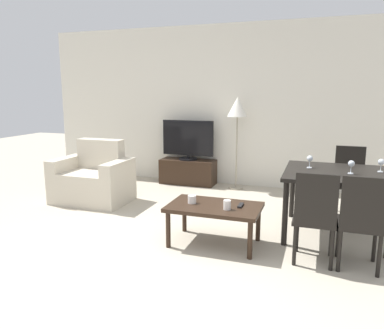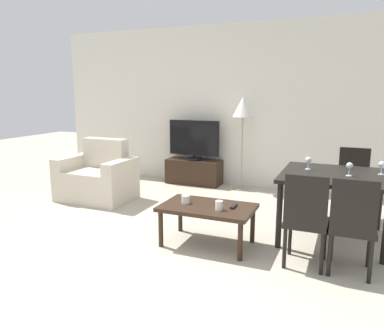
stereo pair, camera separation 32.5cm
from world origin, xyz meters
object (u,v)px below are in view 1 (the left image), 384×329
at_px(dining_chair_near_right, 361,219).
at_px(wine_glass_left, 381,163).
at_px(cup_colored_far, 227,205).
at_px(armchair, 93,180).
at_px(tv, 188,140).
at_px(floor_lamp, 237,111).
at_px(coffee_table, 214,210).
at_px(remote_primary, 241,205).
at_px(dining_table, 336,179).
at_px(dining_chair_near, 315,214).
at_px(wine_glass_center, 310,159).
at_px(cup_white_near, 192,199).
at_px(dining_chair_far, 349,178).
at_px(wine_glass_right, 351,164).
at_px(tv_stand, 188,172).

relative_size(dining_chair_near_right, wine_glass_left, 6.12).
distance_m(cup_colored_far, wine_glass_left, 1.79).
xyz_separation_m(armchair, wine_glass_left, (3.77, -0.11, 0.51)).
distance_m(tv, floor_lamp, 1.02).
xyz_separation_m(coffee_table, remote_primary, (0.27, 0.06, 0.06)).
distance_m(dining_table, dining_chair_near, 0.89).
distance_m(armchair, wine_glass_center, 3.07).
relative_size(wine_glass_left, wine_glass_center, 1.00).
height_order(dining_chair_near_right, cup_white_near, dining_chair_near_right).
relative_size(tv, coffee_table, 0.94).
distance_m(floor_lamp, wine_glass_left, 2.50).
bearing_deg(dining_chair_near, cup_colored_far, 175.84).
bearing_deg(coffee_table, floor_lamp, 97.02).
bearing_deg(coffee_table, wine_glass_left, 26.86).
distance_m(dining_chair_far, wine_glass_right, 0.98).
bearing_deg(wine_glass_right, dining_table, 154.69).
height_order(tv_stand, dining_chair_near, dining_chair_near).
bearing_deg(cup_white_near, coffee_table, 0.45).
height_order(cup_white_near, wine_glass_center, wine_glass_center).
xyz_separation_m(dining_chair_near, cup_white_near, (-1.26, 0.15, -0.02)).
bearing_deg(cup_white_near, floor_lamp, 90.97).
bearing_deg(dining_chair_far, cup_white_near, -136.69).
distance_m(tv, wine_glass_center, 2.60).
xyz_separation_m(armchair, cup_colored_far, (2.27, -1.04, 0.16)).
xyz_separation_m(dining_chair_far, cup_colored_far, (-1.23, -1.64, -0.01)).
distance_m(dining_chair_near, cup_white_near, 1.26).
height_order(dining_table, dining_chair_near, dining_chair_near).
bearing_deg(wine_glass_left, tv_stand, 150.87).
distance_m(dining_table, remote_primary, 1.15).
relative_size(armchair, dining_chair_far, 1.19).
bearing_deg(tv_stand, floor_lamp, -3.74).
distance_m(armchair, tv, 1.80).
bearing_deg(tv, cup_colored_far, -62.14).
bearing_deg(dining_chair_near_right, armchair, 162.58).
bearing_deg(dining_table, armchair, 175.67).
height_order(armchair, wine_glass_center, armchair).
xyz_separation_m(dining_chair_far, remote_primary, (-1.13, -1.49, -0.05)).
bearing_deg(remote_primary, coffee_table, -167.79).
height_order(tv_stand, floor_lamp, floor_lamp).
xyz_separation_m(dining_chair_near_right, remote_primary, (-1.13, 0.21, -0.05)).
bearing_deg(dining_table, floor_lamp, 132.07).
xyz_separation_m(dining_table, wine_glass_left, (0.45, 0.14, 0.19)).
distance_m(dining_chair_far, cup_white_near, 2.26).
relative_size(coffee_table, dining_table, 0.87).
distance_m(tv_stand, cup_colored_far, 2.83).
bearing_deg(remote_primary, wine_glass_right, 28.21).
distance_m(dining_table, dining_chair_near_right, 0.89).
xyz_separation_m(floor_lamp, remote_primary, (0.55, -2.29, -0.85)).
bearing_deg(dining_table, cup_colored_far, -142.87).
bearing_deg(dining_chair_near, dining_chair_far, 77.18).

